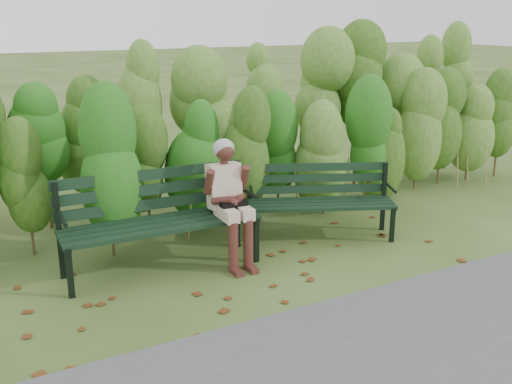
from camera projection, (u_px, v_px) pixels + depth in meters
name	position (u px, v px, depth m)	size (l,w,h in m)	color
ground	(272.00, 267.00, 6.42)	(80.00, 80.00, 0.00)	#334716
footpath	(415.00, 369.00, 4.57)	(60.00, 2.50, 0.01)	#474749
hedge_band	(199.00, 124.00, 7.63)	(11.04, 1.67, 2.42)	#47381E
leaf_litter	(256.00, 277.00, 6.17)	(5.68, 2.24, 0.01)	#5A2E11
bench_left	(157.00, 212.00, 6.28)	(2.08, 0.76, 1.03)	black
bench_right	(319.00, 195.00, 7.21)	(1.81, 1.22, 0.87)	black
seated_woman	(229.00, 193.00, 6.37)	(0.50, 0.73, 1.34)	beige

